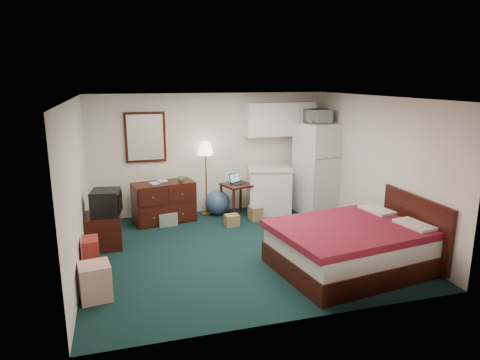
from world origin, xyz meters
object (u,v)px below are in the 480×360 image
object	(u,v)px
tv_stand	(104,231)
bed	(349,248)
dresser	(164,202)
kitchen_counter	(269,191)
desk	(237,200)
floor_lamp	(206,179)
suitcase	(91,257)
fridge	(318,168)

from	to	relation	value
tv_stand	bed	bearing A→B (deg)	-28.26
dresser	kitchen_counter	size ratio (longest dim) A/B	1.26
desk	tv_stand	xyz separation A→B (m)	(-2.61, -0.97, -0.06)
desk	tv_stand	size ratio (longest dim) A/B	1.10
bed	tv_stand	size ratio (longest dim) A/B	3.37
floor_lamp	bed	world-z (taller)	floor_lamp
kitchen_counter	bed	distance (m)	2.94
dresser	floor_lamp	xyz separation A→B (m)	(0.91, 0.24, 0.36)
desk	kitchen_counter	bearing A→B (deg)	-13.86
kitchen_counter	tv_stand	distance (m)	3.49
kitchen_counter	tv_stand	world-z (taller)	kitchen_counter
kitchen_counter	suitcase	size ratio (longest dim) A/B	1.62
desk	kitchen_counter	xyz separation A→B (m)	(0.72, 0.04, 0.13)
suitcase	floor_lamp	bearing A→B (deg)	44.91
dresser	desk	distance (m)	1.49
bed	tv_stand	bearing A→B (deg)	143.24
dresser	kitchen_counter	distance (m)	2.21
floor_lamp	desk	xyz separation A→B (m)	(0.59, -0.30, -0.42)
desk	fridge	bearing A→B (deg)	-22.27
desk	bed	distance (m)	3.03
suitcase	bed	bearing A→B (deg)	-14.87
floor_lamp	bed	bearing A→B (deg)	-64.59
fridge	suitcase	world-z (taller)	fridge
bed	tv_stand	distance (m)	4.03
floor_lamp	suitcase	bearing A→B (deg)	-132.45
floor_lamp	tv_stand	world-z (taller)	floor_lamp
floor_lamp	tv_stand	bearing A→B (deg)	-148.10
fridge	suitcase	bearing A→B (deg)	-168.34
kitchen_counter	tv_stand	xyz separation A→B (m)	(-3.33, -1.01, -0.18)
dresser	suitcase	size ratio (longest dim) A/B	2.04
dresser	suitcase	bearing A→B (deg)	-131.42
dresser	fridge	bearing A→B (deg)	-14.40
bed	tv_stand	xyz separation A→B (m)	(-3.54, 1.92, -0.05)
floor_lamp	suitcase	size ratio (longest dim) A/B	2.64
desk	tv_stand	distance (m)	2.79
kitchen_counter	fridge	size ratio (longest dim) A/B	0.49
floor_lamp	tv_stand	xyz separation A→B (m)	(-2.03, -1.26, -0.48)
bed	desk	bearing A→B (deg)	99.51
dresser	tv_stand	xyz separation A→B (m)	(-1.12, -1.03, -0.12)
floor_lamp	kitchen_counter	bearing A→B (deg)	-10.95
fridge	bed	world-z (taller)	fridge
desk	suitcase	distance (m)	3.46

